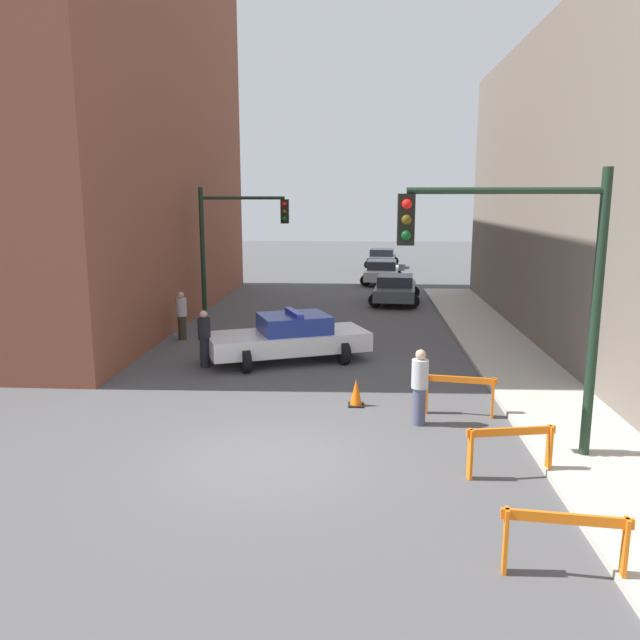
{
  "coord_description": "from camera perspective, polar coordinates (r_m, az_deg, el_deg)",
  "views": [
    {
      "loc": [
        1.73,
        -10.83,
        4.79
      ],
      "look_at": [
        0.5,
        7.44,
        1.21
      ],
      "focal_mm": 35.0,
      "sensor_mm": 36.0,
      "label": 1
    }
  ],
  "objects": [
    {
      "name": "pedestrian_sidewalk",
      "position": [
        13.51,
        9.1,
        -5.98
      ],
      "size": [
        0.44,
        0.44,
        1.66
      ],
      "rotation": [
        0.0,
        0.0,
        1.85
      ],
      "color": "#474C66",
      "rests_on": "ground_plane"
    },
    {
      "name": "building_corner_left",
      "position": [
        28.67,
        -26.23,
        18.29
      ],
      "size": [
        14.0,
        20.0,
        17.85
      ],
      "color": "brown",
      "rests_on": "ground_plane"
    },
    {
      "name": "pedestrian_corner",
      "position": [
        21.86,
        -12.54,
        0.45
      ],
      "size": [
        0.39,
        0.39,
        1.66
      ],
      "rotation": [
        0.0,
        0.0,
        4.81
      ],
      "color": "#382D23",
      "rests_on": "ground_plane"
    },
    {
      "name": "traffic_light_far",
      "position": [
        24.27,
        -8.2,
        7.67
      ],
      "size": [
        3.44,
        0.35,
        5.2
      ],
      "color": "black",
      "rests_on": "ground_plane"
    },
    {
      "name": "ground_plane",
      "position": [
        11.96,
        -4.92,
        -12.57
      ],
      "size": [
        120.0,
        120.0,
        0.0
      ],
      "primitive_type": "plane",
      "color": "#4C4C4F"
    },
    {
      "name": "barrier_back",
      "position": [
        14.31,
        12.66,
        -6.16
      ],
      "size": [
        1.59,
        0.38,
        0.9
      ],
      "rotation": [
        0.0,
        0.0,
        -0.15
      ],
      "color": "orange",
      "rests_on": "ground_plane"
    },
    {
      "name": "parked_car_mid",
      "position": [
        35.88,
        5.68,
        4.44
      ],
      "size": [
        2.5,
        4.43,
        1.31
      ],
      "rotation": [
        0.0,
        0.0,
        -0.08
      ],
      "color": "silver",
      "rests_on": "ground_plane"
    },
    {
      "name": "barrier_mid",
      "position": [
        11.5,
        17.03,
        -10.72
      ],
      "size": [
        1.58,
        0.44,
        0.9
      ],
      "rotation": [
        0.0,
        0.0,
        0.19
      ],
      "color": "orange",
      "rests_on": "ground_plane"
    },
    {
      "name": "parked_car_far",
      "position": [
        44.2,
        5.68,
        5.68
      ],
      "size": [
        2.52,
        4.44,
        1.31
      ],
      "rotation": [
        0.0,
        0.0,
        -0.09
      ],
      "color": "#474C51",
      "rests_on": "ground_plane"
    },
    {
      "name": "traffic_cone",
      "position": [
        14.71,
        3.32,
        -6.65
      ],
      "size": [
        0.36,
        0.36,
        0.66
      ],
      "color": "black",
      "rests_on": "ground_plane"
    },
    {
      "name": "parked_car_near",
      "position": [
        29.12,
        6.89,
        2.87
      ],
      "size": [
        2.52,
        4.44,
        1.31
      ],
      "rotation": [
        0.0,
        0.0,
        -0.09
      ],
      "color": "#474C51",
      "rests_on": "ground_plane"
    },
    {
      "name": "traffic_light_near",
      "position": [
        11.66,
        18.78,
        4.28
      ],
      "size": [
        3.64,
        0.35,
        5.2
      ],
      "color": "black",
      "rests_on": "sidewalk_right"
    },
    {
      "name": "police_car",
      "position": [
        18.57,
        -2.79,
        -1.59
      ],
      "size": [
        5.05,
        3.47,
        1.52
      ],
      "rotation": [
        0.0,
        0.0,
        1.95
      ],
      "color": "white",
      "rests_on": "ground_plane"
    },
    {
      "name": "pedestrian_crossing",
      "position": [
        18.14,
        -10.53,
        -1.62
      ],
      "size": [
        0.38,
        0.38,
        1.66
      ],
      "rotation": [
        0.0,
        0.0,
        3.21
      ],
      "color": "black",
      "rests_on": "ground_plane"
    },
    {
      "name": "barrier_front",
      "position": [
        8.89,
        21.5,
        -17.76
      ],
      "size": [
        1.6,
        0.32,
        0.9
      ],
      "rotation": [
        0.0,
        0.0,
        -0.1
      ],
      "color": "orange",
      "rests_on": "ground_plane"
    },
    {
      "name": "sidewalk_right",
      "position": [
        12.63,
        24.82,
        -12.0
      ],
      "size": [
        2.4,
        44.0,
        0.12
      ],
      "color": "#B2ADA3",
      "rests_on": "ground_plane"
    }
  ]
}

